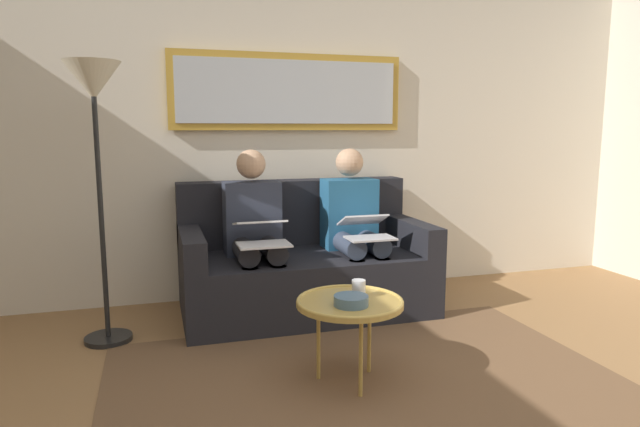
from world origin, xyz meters
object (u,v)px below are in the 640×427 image
Objects in this scene: couch at (303,265)px; cup at (359,289)px; framed_mirror at (289,92)px; bowl at (351,301)px; coffee_table at (350,304)px; laptop_silver at (366,228)px; person_left at (354,224)px; laptop_white at (262,232)px; person_right at (255,229)px; standing_lamp at (95,112)px.

couch is 1.19m from cup.
framed_mirror is 19.61× the size of cup.
cup is (0.02, 1.18, 0.16)m from couch.
couch is at bearing -94.68° from bowl.
coffee_table is 1.03m from laptop_silver.
person_left is (-0.46, -1.22, 0.15)m from bowl.
coffee_table is 1.50× the size of laptop_white.
framed_mirror reaches higher than coffee_table.
laptop_white is (0.36, 0.70, -0.92)m from framed_mirror.
laptop_white is at bearing -73.31° from coffee_table.
couch is at bearing -10.79° from person_left.
couch is at bearing -40.80° from laptop_silver.
coffee_table is at bearing 64.15° from laptop_silver.
bowl is at bearing 86.40° from framed_mirror.
cup is 0.08× the size of person_right.
framed_mirror is 1.06× the size of standing_lamp.
cup is (0.02, 1.57, -1.07)m from framed_mirror.
framed_mirror is 5.18× the size of laptop_silver.
bowl is (0.02, 0.08, 0.04)m from coffee_table.
cup is at bearing 88.86° from couch.
standing_lamp is (1.20, -1.03, 0.91)m from bowl.
person_right is (0.36, 0.07, 0.29)m from couch.
standing_lamp is at bearing 11.88° from person_right.
person_left is at bearing -110.99° from coffee_table.
bowl is 0.15× the size of person_left.
person_right is (0.71, -0.24, -0.01)m from laptop_silver.
laptop_silver is at bearing 139.20° from couch.
person_left is 1.00× the size of person_right.
person_right reaches higher than bowl.
bowl is at bearing 104.33° from laptop_white.
cup is at bearing 89.15° from framed_mirror.
couch reaches higher than cup.
laptop_white is at bearing -68.94° from cup.
laptop_white is (0.27, -0.90, 0.21)m from coffee_table.
person_right is (0.25, -1.22, 0.15)m from bowl.
person_left is (-0.44, -1.15, 0.19)m from coffee_table.
framed_mirror is 3.29× the size of coffee_table.
person_left reaches higher than bowl.
cup is at bearing 111.06° from laptop_white.
couch reaches higher than coffee_table.
person_left is at bearing -110.66° from bowl.
cup is 0.14m from bowl.
laptop_white is at bearing 90.00° from person_right.
couch is 1.49× the size of person_left.
standing_lamp is (0.95, 0.20, 0.76)m from person_right.
person_left reaches higher than laptop_silver.
couch is at bearing -91.14° from cup.
cup is at bearing 106.70° from person_right.
bowl is (0.11, 1.68, -1.09)m from framed_mirror.
framed_mirror is 1.55× the size of person_left.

